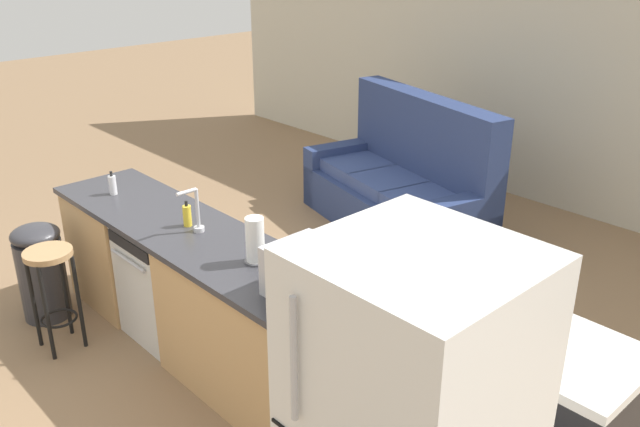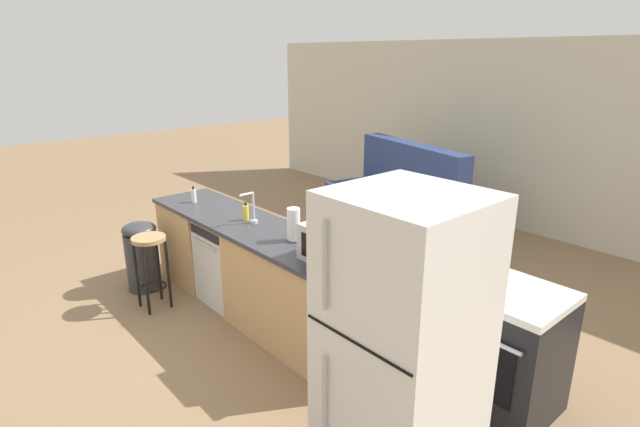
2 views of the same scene
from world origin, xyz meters
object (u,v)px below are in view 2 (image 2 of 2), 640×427
Objects in this scene: trash_bin at (142,255)px; microwave at (336,244)px; bar_stool at (150,257)px; stove_range at (501,348)px; kettle at (477,275)px; refrigerator at (401,353)px; soap_bottle at (246,213)px; dish_soap_bottle at (194,196)px; couch at (396,209)px; paper_towel_roll at (294,225)px; dishwasher at (233,261)px.

microwave is at bearing 14.14° from trash_bin.
stove_range is at bearing 22.46° from bar_stool.
microwave is 2.44× the size of kettle.
stove_range is at bearing 89.99° from refrigerator.
microwave is at bearing 19.92° from bar_stool.
microwave is 2.84× the size of soap_bottle.
soap_bottle is (-2.38, 0.58, 0.09)m from refrigerator.
dish_soap_bottle is at bearing 112.42° from bar_stool.
kettle is at bearing 8.80° from dish_soap_bottle.
dish_soap_bottle is 2.79m from couch.
dish_soap_bottle is 3.11m from kettle.
dish_soap_bottle is 0.24× the size of trash_bin.
dish_soap_bottle is (-3.24, 0.50, 0.09)m from refrigerator.
trash_bin is 0.34× the size of couch.
soap_bottle is (-0.72, -0.01, -0.07)m from paper_towel_roll.
refrigerator is 2.45m from soap_bottle.
couch reaches higher than paper_towel_roll.
kettle is 0.10× the size of couch.
bar_stool and trash_bin have the same top height.
stove_range is at bearing 12.19° from soap_bottle.
trash_bin is (-3.44, -0.04, -0.51)m from refrigerator.
microwave is at bearing -0.05° from dishwasher.
kettle is at bearing 21.46° from bar_stool.
dish_soap_bottle reaches higher than dishwasher.
refrigerator reaches higher than microwave.
soap_bottle is at bearing 5.83° from dish_soap_bottle.
couch is at bearing 121.53° from microwave.
microwave is 0.68× the size of bar_stool.
paper_towel_roll is 0.72m from soap_bottle.
dish_soap_bottle reaches higher than trash_bin.
microwave reaches higher than stove_range.
paper_towel_roll is 1.54m from kettle.
trash_bin is at bearing -161.67° from stove_range.
dishwasher is at bearing -171.07° from soap_bottle.
dish_soap_bottle is at bearing -178.62° from microwave.
bar_stool is at bearing -177.44° from refrigerator.
stove_range is at bearing 18.33° from trash_bin.
paper_towel_roll is at bearing 160.44° from refrigerator.
paper_towel_roll is (-1.66, -0.51, 0.59)m from stove_range.
microwave is 2.14m from dish_soap_bottle.
kettle is (0.93, 0.42, -0.05)m from microwave.
dish_soap_bottle reaches higher than bar_stool.
paper_towel_roll is 1.59m from bar_stool.
dish_soap_bottle is (-1.58, -0.09, -0.07)m from paper_towel_roll.
microwave reaches higher than soap_bottle.
soap_bottle is 0.08× the size of couch.
soap_bottle is (0.22, 0.03, 0.55)m from dishwasher.
bar_stool is 0.50m from trash_bin.
paper_towel_roll is at bearing -165.64° from kettle.
dishwasher is at bearing 4.74° from dish_soap_bottle.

